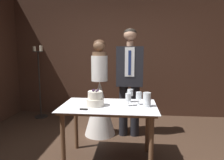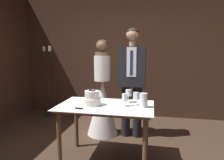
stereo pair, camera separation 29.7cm
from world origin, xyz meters
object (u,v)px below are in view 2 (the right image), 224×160
wine_glass_middle (129,93)px  groom (132,77)px  cake_knife (85,109)px  tiered_cake (92,99)px  hurricane_candle (143,101)px  wine_glass_far (125,98)px  wine_glass_near (136,96)px  candle_stand (49,84)px  cake_table (106,113)px  bride (102,100)px

wine_glass_middle → groom: (-0.02, 0.64, 0.15)m
cake_knife → tiered_cake: bearing=84.6°
hurricane_candle → groom: 0.90m
wine_glass_far → groom: 0.86m
cake_knife → hurricane_candle: 0.74m
wine_glass_near → tiered_cake: bearing=-168.4°
tiered_cake → wine_glass_middle: tiered_cake is taller
wine_glass_near → candle_stand: size_ratio=0.11×
cake_knife → wine_glass_middle: 0.67m
tiered_cake → cake_knife: tiered_cake is taller
cake_table → hurricane_candle: 0.52m
wine_glass_near → hurricane_candle: bearing=-38.3°
cake_table → tiered_cake: bearing=-167.4°
hurricane_candle → groom: groom is taller
tiered_cake → groom: (0.43, 0.89, 0.18)m
tiered_cake → bride: bearing=95.4°
wine_glass_near → wine_glass_far: (-0.14, -0.08, -0.01)m
hurricane_candle → cake_knife: bearing=-160.8°
cake_table → wine_glass_middle: wine_glass_middle is taller
tiered_cake → wine_glass_far: bearing=5.0°
cake_table → wine_glass_far: bearing=-0.3°
cake_table → cake_knife: (-0.20, -0.24, 0.11)m
candle_stand → cake_table: bearing=-43.6°
tiered_cake → groom: bearing=64.2°
tiered_cake → hurricane_candle: 0.66m
hurricane_candle → groom: (-0.23, 0.85, 0.19)m
cake_table → groom: size_ratio=0.67×
tiered_cake → bride: 0.92m
wine_glass_middle → candle_stand: (-1.99, 1.43, -0.17)m
wine_glass_near → wine_glass_middle: wine_glass_middle is taller
groom → cake_knife: bearing=-112.8°
cake_knife → hurricane_candle: (0.69, 0.24, 0.08)m
tiered_cake → wine_glass_near: tiered_cake is taller
groom → hurricane_candle: bearing=-74.8°
wine_glass_middle → wine_glass_far: bearing=-96.3°
tiered_cake → cake_knife: bearing=-98.3°
wine_glass_near → wine_glass_far: bearing=-150.4°
cake_knife → bride: size_ratio=0.24×
cake_table → wine_glass_near: bearing=11.1°
cake_table → wine_glass_far: 0.33m
bride → tiered_cake: bearing=-84.6°
groom → cake_table: bearing=-106.8°
tiered_cake → wine_glass_far: (0.42, 0.04, 0.02)m
wine_glass_middle → groom: size_ratio=0.10×
tiered_cake → wine_glass_near: size_ratio=1.34×
bride → candle_stand: bride is taller
wine_glass_middle → bride: size_ratio=0.11×
tiered_cake → cake_knife: size_ratio=0.56×
cake_table → groom: 0.96m
tiered_cake → wine_glass_middle: size_ratio=1.28×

